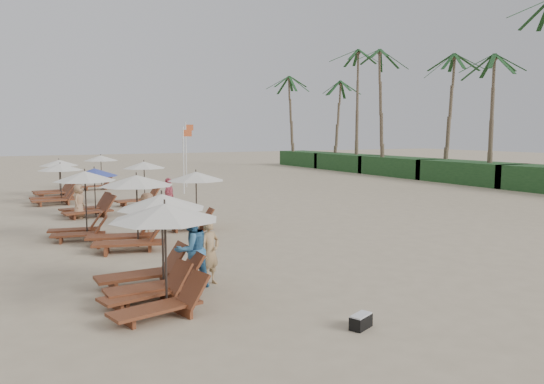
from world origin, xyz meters
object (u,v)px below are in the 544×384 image
lounger_station_4 (88,195)px  beachgoer_far_a (169,198)px  lounger_station_2 (128,214)px  beachgoer_far_b (79,201)px  lounger_station_1 (151,249)px  inland_station_2 (98,168)px  lounger_station_5 (55,185)px  beachgoer_mid_b (147,216)px  inland_station_1 (140,180)px  lounger_station_0 (156,256)px  lounger_station_3 (80,204)px  duffel_bag (361,321)px  flag_pole_near (184,157)px  inland_station_0 (193,191)px  lounger_station_6 (55,179)px  beachgoer_mid_a (191,250)px

lounger_station_4 → beachgoer_far_a: 3.70m
lounger_station_2 → beachgoer_far_b: 7.12m
lounger_station_1 → inland_station_2: lounger_station_1 is taller
lounger_station_2 → lounger_station_4: 7.53m
lounger_station_5 → beachgoer_mid_b: size_ratio=1.70×
inland_station_1 → lounger_station_0: bearing=-102.7°
beachgoer_mid_b → lounger_station_3: bearing=17.4°
lounger_station_0 → beachgoer_far_a: size_ratio=1.47×
lounger_station_2 → lounger_station_5: size_ratio=1.05×
beachgoer_mid_b → beachgoer_far_b: size_ratio=1.08×
lounger_station_1 → lounger_station_3: size_ratio=1.06×
duffel_bag → lounger_station_0: bearing=138.9°
lounger_station_2 → beachgoer_far_b: bearing=94.7°
flag_pole_near → lounger_station_5: bearing=-170.5°
lounger_station_0 → inland_station_1: (3.73, 16.57, 0.09)m
lounger_station_1 → inland_station_0: (3.59, 7.26, 0.45)m
lounger_station_0 → lounger_station_1: 1.45m
lounger_station_2 → inland_station_0: 3.75m
lounger_station_2 → inland_station_2: (2.27, 18.89, 0.28)m
lounger_station_6 → inland_station_1: (3.55, -5.97, 0.28)m
inland_station_2 → beachgoer_far_a: size_ratio=1.52×
beachgoer_far_a → beachgoer_far_b: 3.91m
inland_station_1 → inland_station_2: bearing=93.9°
lounger_station_3 → beachgoer_mid_a: 7.75m
lounger_station_0 → duffel_bag: size_ratio=4.62×
lounger_station_0 → inland_station_0: 9.50m
beachgoer_mid_a → beachgoer_mid_b: beachgoer_mid_a is taller
beachgoer_mid_a → flag_pole_near: bearing=-124.4°
lounger_station_2 → inland_station_2: bearing=83.2°
lounger_station_5 → flag_pole_near: flag_pole_near is taller
lounger_station_0 → lounger_station_4: 13.99m
lounger_station_3 → inland_station_1: size_ratio=0.86×
beachgoer_far_b → lounger_station_2: bearing=-145.6°
inland_station_2 → beachgoer_far_a: bearing=-87.0°
lounger_station_5 → flag_pole_near: 7.66m
lounger_station_0 → lounger_station_3: 8.84m
lounger_station_4 → flag_pole_near: bearing=43.8°
beachgoer_far_a → flag_pole_near: bearing=-167.7°
lounger_station_3 → duffel_bag: lounger_station_3 is taller
lounger_station_1 → flag_pole_near: flag_pole_near is taller
beachgoer_mid_b → beachgoer_far_a: 4.66m
lounger_station_1 → beachgoer_mid_a: 0.95m
lounger_station_1 → lounger_station_3: (-0.55, 7.42, 0.20)m
beachgoer_mid_b → flag_pole_near: 13.75m
lounger_station_2 → inland_station_0: bearing=36.9°
inland_station_1 → beachgoer_far_b: inland_station_1 is taller
inland_station_2 → flag_pole_near: bearing=-50.6°
lounger_station_4 → inland_station_1: size_ratio=0.92×
inland_station_1 → flag_pole_near: 5.23m
lounger_station_3 → flag_pole_near: bearing=56.3°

